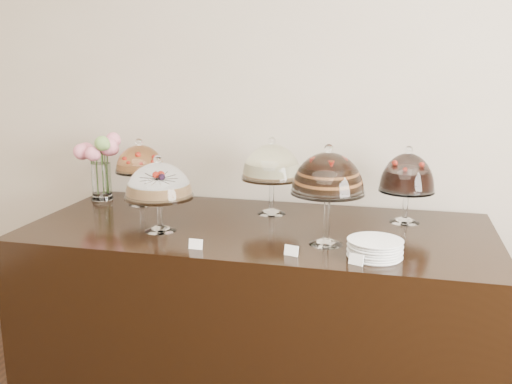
% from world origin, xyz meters
% --- Properties ---
extents(wall_back, '(5.00, 0.04, 3.00)m').
position_xyz_m(wall_back, '(0.00, 3.00, 1.50)').
color(wall_back, '#BDAF98').
rests_on(wall_back, ground).
extents(display_counter, '(2.20, 1.00, 0.90)m').
position_xyz_m(display_counter, '(-0.02, 2.45, 0.45)').
color(display_counter, black).
rests_on(display_counter, ground).
extents(cake_stand_sugar_sponge, '(0.32, 0.32, 0.36)m').
position_xyz_m(cake_stand_sugar_sponge, '(-0.45, 2.27, 1.12)').
color(cake_stand_sugar_sponge, white).
rests_on(cake_stand_sugar_sponge, display_counter).
extents(cake_stand_choco_layer, '(0.32, 0.32, 0.44)m').
position_xyz_m(cake_stand_choco_layer, '(0.33, 2.26, 1.20)').
color(cake_stand_choco_layer, white).
rests_on(cake_stand_choco_layer, display_counter).
extents(cake_stand_cheesecake, '(0.31, 0.31, 0.40)m').
position_xyz_m(cake_stand_cheesecake, '(-0.01, 2.69, 1.16)').
color(cake_stand_cheesecake, white).
rests_on(cake_stand_cheesecake, display_counter).
extents(cake_stand_dark_choco, '(0.27, 0.27, 0.38)m').
position_xyz_m(cake_stand_dark_choco, '(0.66, 2.69, 1.13)').
color(cake_stand_dark_choco, white).
rests_on(cake_stand_dark_choco, display_counter).
extents(cake_stand_fruit_tart, '(0.27, 0.27, 0.37)m').
position_xyz_m(cake_stand_fruit_tart, '(-0.75, 2.70, 1.14)').
color(cake_stand_fruit_tart, white).
rests_on(cake_stand_fruit_tart, display_counter).
extents(flower_vase, '(0.26, 0.23, 0.38)m').
position_xyz_m(flower_vase, '(-1.03, 2.76, 1.13)').
color(flower_vase, white).
rests_on(flower_vase, display_counter).
extents(plate_stack, '(0.22, 0.22, 0.07)m').
position_xyz_m(plate_stack, '(0.54, 2.14, 0.94)').
color(plate_stack, white).
rests_on(plate_stack, display_counter).
extents(price_card_left, '(0.06, 0.02, 0.04)m').
position_xyz_m(price_card_left, '(-0.20, 2.06, 0.92)').
color(price_card_left, white).
rests_on(price_card_left, display_counter).
extents(price_card_right, '(0.06, 0.04, 0.04)m').
position_xyz_m(price_card_right, '(0.47, 2.03, 0.92)').
color(price_card_right, white).
rests_on(price_card_right, display_counter).
extents(price_card_extra, '(0.06, 0.03, 0.04)m').
position_xyz_m(price_card_extra, '(0.21, 2.07, 0.92)').
color(price_card_extra, white).
rests_on(price_card_extra, display_counter).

